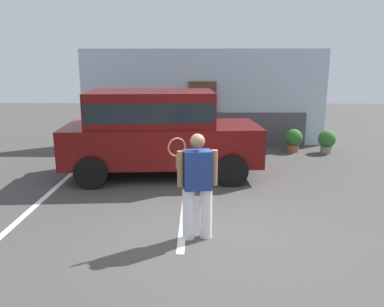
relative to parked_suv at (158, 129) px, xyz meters
name	(u,v)px	position (x,y,z in m)	size (l,w,h in m)	color
ground_plane	(207,234)	(1.13, -3.32, -1.15)	(40.00, 40.00, 0.00)	#423F3D
parking_stripe_0	(42,200)	(-2.18, -1.82, -1.14)	(0.12, 4.40, 0.01)	silver
parking_stripe_1	(185,201)	(0.72, -1.82, -1.14)	(0.12, 4.40, 0.01)	silver
house_frontage	(203,101)	(1.13, 3.63, 0.32)	(8.00, 0.40, 3.12)	silver
parked_suv	(158,129)	(0.00, 0.00, 0.00)	(4.73, 2.43, 2.05)	#590C0C
tennis_player_man	(197,185)	(0.96, -3.46, -0.27)	(0.76, 0.32, 1.68)	white
potted_plant_by_porch	(293,139)	(3.91, 2.58, -0.75)	(0.54, 0.54, 0.71)	#9E5638
potted_plant_secondary	(327,140)	(4.88, 2.43, -0.76)	(0.53, 0.53, 0.70)	gray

